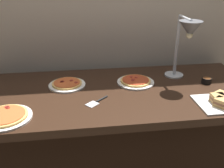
{
  "coord_description": "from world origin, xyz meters",
  "views": [
    {
      "loc": [
        -0.27,
        -1.55,
        1.52
      ],
      "look_at": [
        -0.06,
        0.0,
        0.81
      ],
      "focal_mm": 41.79,
      "sensor_mm": 36.0,
      "label": 1
    }
  ],
  "objects_px": {
    "heat_lamp": "(187,35)",
    "pizza_plate_center": "(136,81)",
    "pizza_plate_raised_stand": "(6,117)",
    "serving_spatula": "(97,102)",
    "pizza_plate_front": "(67,84)",
    "sauce_cup_near": "(206,80)"
  },
  "relations": [
    {
      "from": "heat_lamp",
      "to": "pizza_plate_center",
      "type": "bearing_deg",
      "value": 169.83
    },
    {
      "from": "pizza_plate_raised_stand",
      "to": "serving_spatula",
      "type": "height_order",
      "value": "pizza_plate_raised_stand"
    },
    {
      "from": "heat_lamp",
      "to": "pizza_plate_front",
      "type": "xyz_separation_m",
      "value": [
        -0.8,
        0.08,
        -0.34
      ]
    },
    {
      "from": "pizza_plate_raised_stand",
      "to": "serving_spatula",
      "type": "xyz_separation_m",
      "value": [
        0.51,
        0.12,
        -0.01
      ]
    },
    {
      "from": "pizza_plate_center",
      "to": "serving_spatula",
      "type": "relative_size",
      "value": 1.76
    },
    {
      "from": "heat_lamp",
      "to": "pizza_plate_front",
      "type": "relative_size",
      "value": 1.8
    },
    {
      "from": "pizza_plate_raised_stand",
      "to": "pizza_plate_front",
      "type": "bearing_deg",
      "value": 50.38
    },
    {
      "from": "pizza_plate_center",
      "to": "sauce_cup_near",
      "type": "height_order",
      "value": "sauce_cup_near"
    },
    {
      "from": "pizza_plate_front",
      "to": "serving_spatula",
      "type": "height_order",
      "value": "pizza_plate_front"
    },
    {
      "from": "heat_lamp",
      "to": "serving_spatula",
      "type": "distance_m",
      "value": 0.73
    },
    {
      "from": "pizza_plate_raised_stand",
      "to": "serving_spatula",
      "type": "distance_m",
      "value": 0.52
    },
    {
      "from": "pizza_plate_front",
      "to": "pizza_plate_raised_stand",
      "type": "distance_m",
      "value": 0.51
    },
    {
      "from": "pizza_plate_center",
      "to": "serving_spatula",
      "type": "bearing_deg",
      "value": -139.94
    },
    {
      "from": "heat_lamp",
      "to": "pizza_plate_raised_stand",
      "type": "bearing_deg",
      "value": -164.38
    },
    {
      "from": "pizza_plate_center",
      "to": "pizza_plate_raised_stand",
      "type": "height_order",
      "value": "same"
    },
    {
      "from": "pizza_plate_front",
      "to": "pizza_plate_center",
      "type": "relative_size",
      "value": 0.97
    },
    {
      "from": "pizza_plate_front",
      "to": "pizza_plate_raised_stand",
      "type": "xyz_separation_m",
      "value": [
        -0.32,
        -0.39,
        0.0
      ]
    },
    {
      "from": "pizza_plate_front",
      "to": "pizza_plate_center",
      "type": "height_order",
      "value": "same"
    },
    {
      "from": "pizza_plate_center",
      "to": "pizza_plate_raised_stand",
      "type": "relative_size",
      "value": 0.93
    },
    {
      "from": "heat_lamp",
      "to": "serving_spatula",
      "type": "bearing_deg",
      "value": -162.7
    },
    {
      "from": "pizza_plate_front",
      "to": "pizza_plate_raised_stand",
      "type": "height_order",
      "value": "same"
    },
    {
      "from": "pizza_plate_front",
      "to": "serving_spatula",
      "type": "bearing_deg",
      "value": -55.24
    }
  ]
}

